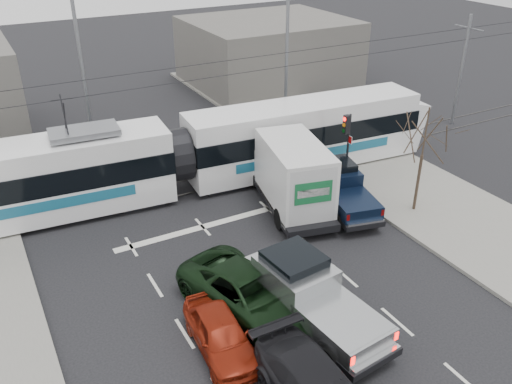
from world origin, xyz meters
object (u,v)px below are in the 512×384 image
traffic_signal (347,134)px  tram (177,156)px  street_lamp_far (79,69)px  green_car (249,293)px  navy_pickup (341,188)px  box_truck (290,174)px  silver_pickup (307,292)px  red_car (221,334)px  street_lamp_near (284,52)px  bare_tree (425,137)px

traffic_signal → tram: bearing=157.8°
street_lamp_far → green_car: bearing=-84.1°
navy_pickup → box_truck: bearing=161.2°
silver_pickup → red_car: bearing=173.6°
green_car → red_car: green_car is taller
street_lamp_near → navy_pickup: size_ratio=1.70×
box_truck → green_car: box_truck is taller
traffic_signal → navy_pickup: 3.12m
green_car → red_car: 2.11m
street_lamp_near → navy_pickup: bearing=-105.0°
navy_pickup → red_car: navy_pickup is taller
bare_tree → tram: tram is taller
bare_tree → green_car: size_ratio=0.88×
street_lamp_near → street_lamp_far: same height
street_lamp_near → navy_pickup: (-2.54, -9.49, -4.07)m
traffic_signal → box_truck: traffic_signal is taller
green_car → box_truck: bearing=32.4°
green_car → tram: bearing=67.5°
traffic_signal → box_truck: bearing=-169.3°
tram → red_car: bearing=-100.3°
bare_tree → traffic_signal: size_ratio=1.39×
street_lamp_far → green_car: street_lamp_far is taller
street_lamp_far → bare_tree: bearing=-48.9°
traffic_signal → silver_pickup: 10.88m
street_lamp_far → navy_pickup: 15.12m
red_car → traffic_signal: bearing=40.0°
traffic_signal → street_lamp_far: street_lamp_far is taller
navy_pickup → red_car: 10.69m
traffic_signal → street_lamp_near: 7.91m
street_lamp_near → green_car: (-9.83, -14.01, -4.32)m
street_lamp_far → street_lamp_near: bearing=-9.9°
silver_pickup → street_lamp_far: bearing=94.8°
silver_pickup → red_car: 3.31m
street_lamp_near → street_lamp_far: 11.67m
traffic_signal → box_truck: 3.96m
bare_tree → navy_pickup: bare_tree is taller
silver_pickup → box_truck: (3.66, 7.07, 0.61)m
street_lamp_near → red_car: 19.64m
box_truck → street_lamp_far: bearing=136.7°
street_lamp_far → red_car: 17.82m
navy_pickup → green_car: (-7.29, -4.53, -0.25)m
green_car → bare_tree: bearing=-1.6°
red_car → tram: bearing=79.3°
bare_tree → silver_pickup: bare_tree is taller
red_car → street_lamp_far: bearing=94.0°
bare_tree → navy_pickup: 4.43m
street_lamp_far → red_car: size_ratio=2.30×
navy_pickup → silver_pickup: bearing=-121.6°
bare_tree → red_car: 12.80m
bare_tree → box_truck: bare_tree is taller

